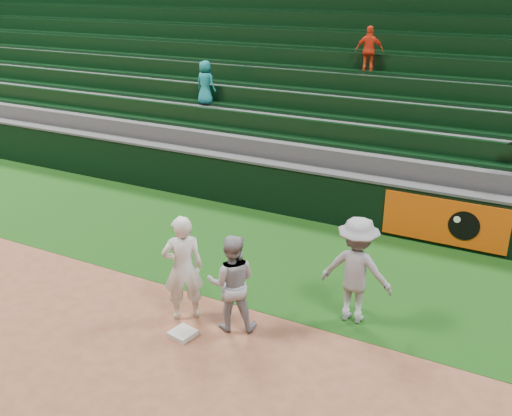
{
  "coord_description": "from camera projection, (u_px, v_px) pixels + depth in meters",
  "views": [
    {
      "loc": [
        4.63,
        -6.65,
        5.39
      ],
      "look_at": [
        -0.09,
        2.3,
        1.3
      ],
      "focal_mm": 40.0,
      "sensor_mm": 36.0,
      "label": 1
    }
  ],
  "objects": [
    {
      "name": "field_wall",
      "position": [
        317.0,
        194.0,
        13.49
      ],
      "size": [
        36.0,
        0.45,
        1.25
      ],
      "color": "black",
      "rests_on": "ground"
    },
    {
      "name": "stadium_seating",
      "position": [
        368.0,
        118.0,
        16.19
      ],
      "size": [
        36.0,
        5.95,
        4.85
      ],
      "color": "#3B3A3D",
      "rests_on": "ground"
    },
    {
      "name": "first_baseman",
      "position": [
        183.0,
        268.0,
        9.43
      ],
      "size": [
        0.81,
        0.78,
        1.87
      ],
      "primitive_type": "imported",
      "rotation": [
        0.0,
        0.0,
        3.84
      ],
      "color": "silver",
      "rests_on": "ground"
    },
    {
      "name": "first_base",
      "position": [
        183.0,
        334.0,
        9.23
      ],
      "size": [
        0.43,
        0.43,
        0.08
      ],
      "primitive_type": "cube",
      "rotation": [
        0.0,
        0.0,
        -0.18
      ],
      "color": "silver",
      "rests_on": "ground"
    },
    {
      "name": "baserunner",
      "position": [
        232.0,
        283.0,
        9.17
      ],
      "size": [
        1.0,
        0.92,
        1.67
      ],
      "primitive_type": "imported",
      "rotation": [
        0.0,
        0.0,
        3.59
      ],
      "color": "#999BA3",
      "rests_on": "ground"
    },
    {
      "name": "ground",
      "position": [
        196.0,
        327.0,
        9.48
      ],
      "size": [
        70.0,
        70.0,
        0.0
      ],
      "primitive_type": "plane",
      "color": "brown",
      "rests_on": "ground"
    },
    {
      "name": "base_coach",
      "position": [
        356.0,
        270.0,
        9.36
      ],
      "size": [
        1.23,
        0.74,
        1.86
      ],
      "primitive_type": "imported",
      "rotation": [
        0.0,
        0.0,
        3.18
      ],
      "color": "gray",
      "rests_on": "foul_grass"
    },
    {
      "name": "foul_grass",
      "position": [
        275.0,
        255.0,
        11.94
      ],
      "size": [
        36.0,
        4.2,
        0.01
      ],
      "primitive_type": "cube",
      "color": "#11380E",
      "rests_on": "ground"
    }
  ]
}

